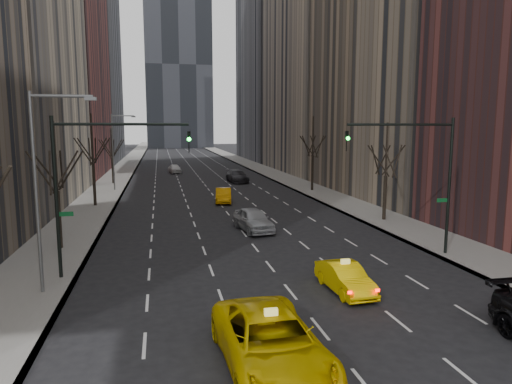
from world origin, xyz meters
TOP-DOWN VIEW (x-y plane):
  - sidewalk_left at (-12.25, 70.00)m, footprint 4.50×320.00m
  - sidewalk_right at (12.25, 70.00)m, footprint 4.50×320.00m
  - bld_left_far at (-21.50, 66.00)m, footprint 14.00×28.00m
  - bld_left_deep at (-21.50, 96.00)m, footprint 14.00×30.00m
  - bld_right_far at (21.50, 64.00)m, footprint 14.00×28.00m
  - bld_right_deep at (21.50, 95.00)m, footprint 14.00×30.00m
  - tree_lw_b at (-12.00, 18.00)m, footprint 3.36×3.50m
  - tree_lw_c at (-12.00, 34.00)m, footprint 3.36×3.50m
  - tree_lw_d at (-12.00, 52.00)m, footprint 3.36×3.50m
  - tree_rw_b at (12.00, 22.00)m, footprint 3.36×3.50m
  - tree_rw_c at (12.00, 40.00)m, footprint 3.36×3.50m
  - traffic_mast_left at (-9.11, 12.00)m, footprint 6.69×0.39m
  - traffic_mast_right at (9.11, 12.00)m, footprint 6.69×0.39m
  - streetlight_near at (-10.84, 10.00)m, footprint 2.83×0.22m
  - streetlight_far at (-10.84, 45.00)m, footprint 2.83×0.22m
  - taxi_suv at (-2.52, 1.51)m, footprint 3.24×6.58m
  - taxi_sedan at (2.48, 7.50)m, footprint 1.65×4.15m
  - silver_sedan_ahead at (0.86, 20.78)m, footprint 2.65×5.18m
  - far_taxi at (0.45, 33.90)m, footprint 2.14×4.59m
  - far_suv_grey at (4.74, 50.88)m, footprint 2.76×5.94m
  - far_car_white at (-3.39, 65.64)m, footprint 2.29×4.59m

SIDE VIEW (x-z plane):
  - sidewalk_left at x=-12.25m, z-range 0.00..0.15m
  - sidewalk_right at x=12.25m, z-range 0.00..0.15m
  - taxi_sedan at x=2.48m, z-range 0.00..1.34m
  - far_taxi at x=0.45m, z-range 0.00..1.46m
  - far_car_white at x=-3.39m, z-range 0.00..1.50m
  - far_suv_grey at x=4.74m, z-range 0.00..1.68m
  - silver_sedan_ahead at x=0.86m, z-range 0.00..1.69m
  - taxi_suv at x=-2.52m, z-range 0.00..1.80m
  - tree_lw_d at x=-12.00m, z-range -0.12..7.24m
  - tree_lw_b at x=-12.00m, z-range -0.19..7.63m
  - tree_rw_b at x=12.00m, z-range -0.19..7.63m
  - tree_lw_c at x=-12.00m, z-range -0.33..8.41m
  - tree_rw_c at x=12.00m, z-range -0.33..8.41m
  - traffic_mast_left at x=-9.11m, z-range 1.49..9.49m
  - traffic_mast_right at x=9.11m, z-range 1.49..9.49m
  - streetlight_near at x=-10.84m, z-range 1.12..10.12m
  - streetlight_far at x=-10.84m, z-range 1.12..10.12m
  - bld_left_far at x=-21.50m, z-range 0.00..44.00m
  - bld_right_far at x=21.50m, z-range 0.00..50.00m
  - bld_right_deep at x=21.50m, z-range 0.00..58.00m
  - bld_left_deep at x=-21.50m, z-range 0.00..60.00m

